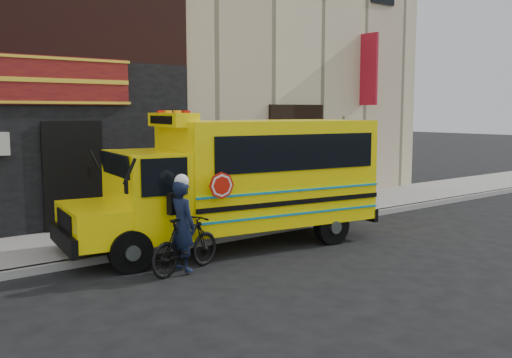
{
  "coord_description": "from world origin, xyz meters",
  "views": [
    {
      "loc": [
        -8.08,
        -7.86,
        2.97
      ],
      "look_at": [
        -0.45,
        1.85,
        1.48
      ],
      "focal_mm": 40.0,
      "sensor_mm": 36.0,
      "label": 1
    }
  ],
  "objects": [
    {
      "name": "sidewalk",
      "position": [
        0.0,
        4.1,
        0.07
      ],
      "size": [
        40.0,
        3.0,
        0.15
      ],
      "primitive_type": "cube",
      "color": "slate",
      "rests_on": "ground"
    },
    {
      "name": "building",
      "position": [
        -0.04,
        10.45,
        6.13
      ],
      "size": [
        20.0,
        10.7,
        12.0
      ],
      "color": "beige",
      "rests_on": "sidewalk"
    },
    {
      "name": "ground",
      "position": [
        0.0,
        0.0,
        0.0
      ],
      "size": [
        120.0,
        120.0,
        0.0
      ],
      "primitive_type": "plane",
      "color": "black",
      "rests_on": "ground"
    },
    {
      "name": "sign_pole",
      "position": [
        2.91,
        2.42,
        1.57
      ],
      "size": [
        0.07,
        0.25,
        2.83
      ],
      "color": "#464F4B",
      "rests_on": "ground"
    },
    {
      "name": "bicycle",
      "position": [
        -2.77,
        1.0,
        0.52
      ],
      "size": [
        1.79,
        0.94,
        1.04
      ],
      "primitive_type": "imported",
      "rotation": [
        0.0,
        0.0,
        1.85
      ],
      "color": "black",
      "rests_on": "ground"
    },
    {
      "name": "school_bus",
      "position": [
        -0.65,
        2.12,
        1.51
      ],
      "size": [
        7.14,
        3.1,
        2.92
      ],
      "color": "black",
      "rests_on": "ground"
    },
    {
      "name": "cyclist",
      "position": [
        -2.84,
        0.99,
        0.84
      ],
      "size": [
        0.49,
        0.66,
        1.67
      ],
      "primitive_type": "imported",
      "rotation": [
        0.0,
        0.0,
        1.72
      ],
      "color": "black",
      "rests_on": "ground"
    },
    {
      "name": "curb",
      "position": [
        0.0,
        2.6,
        0.07
      ],
      "size": [
        40.0,
        0.2,
        0.15
      ],
      "primitive_type": "cube",
      "color": "gray",
      "rests_on": "ground"
    }
  ]
}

